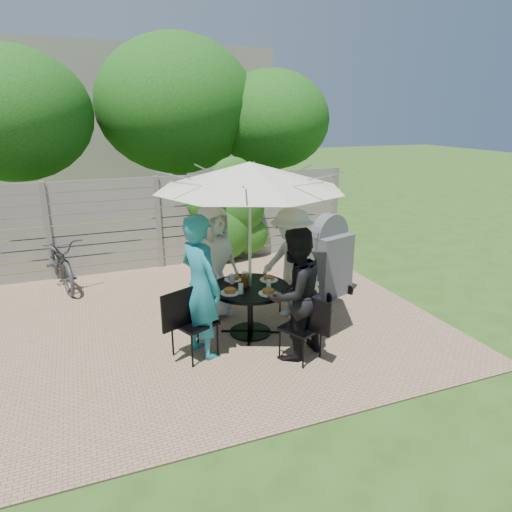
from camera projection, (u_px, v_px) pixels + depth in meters
name	position (u px, v px, depth m)	size (l,w,h in m)	color
backyard_envelope	(120.00, 125.00, 15.01)	(60.00, 60.00, 5.00)	#2E4E18
patio_table	(250.00, 301.00, 6.37)	(1.42, 1.42, 0.72)	black
umbrella	(250.00, 176.00, 5.84)	(3.24, 3.24, 2.42)	silver
chair_back	(209.00, 296.00, 7.11)	(0.55, 0.72, 0.94)	black
person_back	(213.00, 262.00, 6.84)	(0.85, 0.55, 1.74)	silver
chair_left	(194.00, 337.00, 5.81)	(0.75, 0.62, 0.98)	black
person_left	(201.00, 287.00, 5.70)	(0.68, 0.45, 1.87)	teal
chair_front	(301.00, 340.00, 5.76)	(0.58, 0.68, 0.89)	black
person_front	(294.00, 294.00, 5.68)	(0.83, 0.65, 1.71)	black
chair_right	(296.00, 299.00, 7.07)	(0.63, 0.49, 0.83)	black
person_right	(291.00, 264.00, 6.80)	(1.11, 0.64, 1.71)	silver
plate_back	(233.00, 278.00, 6.55)	(0.26, 0.26, 0.06)	white
plate_left	(230.00, 292.00, 6.06)	(0.26, 0.26, 0.06)	white
plate_front	(268.00, 292.00, 6.04)	(0.26, 0.26, 0.06)	white
plate_right	(269.00, 279.00, 6.53)	(0.26, 0.26, 0.06)	white
glass_back	(232.00, 279.00, 6.40)	(0.07, 0.07, 0.14)	silver
glass_left	(241.00, 289.00, 6.04)	(0.07, 0.07, 0.14)	silver
glass_front	(269.00, 285.00, 6.17)	(0.07, 0.07, 0.14)	silver
syrup_jug	(244.00, 281.00, 6.27)	(0.09, 0.09, 0.16)	#59280C
coffee_cup	(245.00, 277.00, 6.50)	(0.08, 0.08, 0.12)	#C6B293
bicycle	(60.00, 261.00, 8.16)	(0.63, 1.82, 0.95)	#333338
bbq_grill	(328.00, 258.00, 7.74)	(0.83, 0.72, 1.42)	#535358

